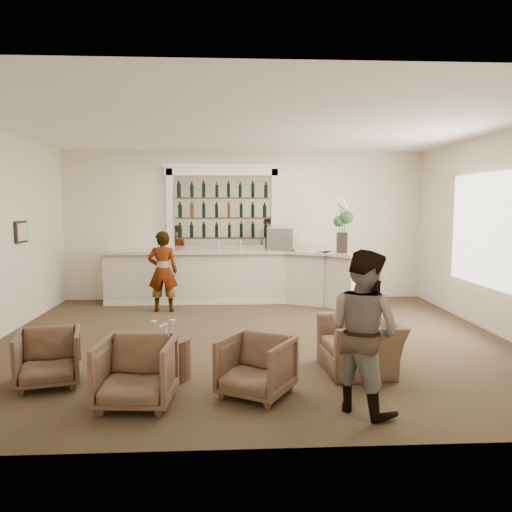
{
  "coord_description": "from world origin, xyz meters",
  "views": [
    {
      "loc": [
        -0.36,
        -7.65,
        2.14
      ],
      "look_at": [
        0.1,
        0.9,
        1.24
      ],
      "focal_mm": 35.0,
      "sensor_mm": 36.0,
      "label": 1
    }
  ],
  "objects_px": {
    "armchair_center": "(136,372)",
    "armchair_left": "(48,358)",
    "bar_counter": "(238,276)",
    "flower_vase": "(342,223)",
    "espresso_machine": "(279,239)",
    "armchair_right": "(256,366)",
    "cocktail_table": "(164,358)",
    "guest": "(363,331)",
    "armchair_far": "(360,345)",
    "sommelier": "(163,271)"
  },
  "relations": [
    {
      "from": "armchair_center",
      "to": "armchair_left",
      "type": "bearing_deg",
      "value": 154.57
    },
    {
      "from": "bar_counter",
      "to": "flower_vase",
      "type": "relative_size",
      "value": 5.24
    },
    {
      "from": "flower_vase",
      "to": "armchair_left",
      "type": "bearing_deg",
      "value": -136.53
    },
    {
      "from": "espresso_machine",
      "to": "flower_vase",
      "type": "relative_size",
      "value": 0.5
    },
    {
      "from": "bar_counter",
      "to": "armchair_left",
      "type": "height_order",
      "value": "bar_counter"
    },
    {
      "from": "armchair_right",
      "to": "cocktail_table",
      "type": "bearing_deg",
      "value": -178.7
    },
    {
      "from": "cocktail_table",
      "to": "guest",
      "type": "relative_size",
      "value": 0.39
    },
    {
      "from": "armchair_right",
      "to": "flower_vase",
      "type": "bearing_deg",
      "value": 97.6
    },
    {
      "from": "guest",
      "to": "armchair_right",
      "type": "relative_size",
      "value": 2.29
    },
    {
      "from": "armchair_right",
      "to": "espresso_machine",
      "type": "relative_size",
      "value": 1.35
    },
    {
      "from": "bar_counter",
      "to": "armchair_center",
      "type": "bearing_deg",
      "value": -102.25
    },
    {
      "from": "armchair_far",
      "to": "flower_vase",
      "type": "relative_size",
      "value": 0.94
    },
    {
      "from": "cocktail_table",
      "to": "armchair_right",
      "type": "distance_m",
      "value": 1.27
    },
    {
      "from": "sommelier",
      "to": "armchair_left",
      "type": "height_order",
      "value": "sommelier"
    },
    {
      "from": "sommelier",
      "to": "espresso_machine",
      "type": "xyz_separation_m",
      "value": [
        2.4,
        0.8,
        0.58
      ]
    },
    {
      "from": "bar_counter",
      "to": "espresso_machine",
      "type": "distance_m",
      "value": 1.2
    },
    {
      "from": "cocktail_table",
      "to": "armchair_far",
      "type": "bearing_deg",
      "value": 3.02
    },
    {
      "from": "flower_vase",
      "to": "armchair_right",
      "type": "bearing_deg",
      "value": -113.32
    },
    {
      "from": "guest",
      "to": "armchair_far",
      "type": "xyz_separation_m",
      "value": [
        0.3,
        1.21,
        -0.51
      ]
    },
    {
      "from": "sommelier",
      "to": "espresso_machine",
      "type": "bearing_deg",
      "value": -162.17
    },
    {
      "from": "armchair_right",
      "to": "armchair_far",
      "type": "height_order",
      "value": "same"
    },
    {
      "from": "sommelier",
      "to": "guest",
      "type": "bearing_deg",
      "value": 117.88
    },
    {
      "from": "armchair_center",
      "to": "espresso_machine",
      "type": "distance_m",
      "value": 5.95
    },
    {
      "from": "sommelier",
      "to": "armchair_right",
      "type": "height_order",
      "value": "sommelier"
    },
    {
      "from": "flower_vase",
      "to": "sommelier",
      "type": "bearing_deg",
      "value": -177.1
    },
    {
      "from": "flower_vase",
      "to": "espresso_machine",
      "type": "bearing_deg",
      "value": 153.01
    },
    {
      "from": "cocktail_table",
      "to": "armchair_far",
      "type": "xyz_separation_m",
      "value": [
        2.47,
        0.13,
        0.08
      ]
    },
    {
      "from": "sommelier",
      "to": "armchair_center",
      "type": "xyz_separation_m",
      "value": [
        0.32,
        -4.68,
        -0.44
      ]
    },
    {
      "from": "armchair_far",
      "to": "espresso_machine",
      "type": "bearing_deg",
      "value": -176.51
    },
    {
      "from": "espresso_machine",
      "to": "sommelier",
      "type": "bearing_deg",
      "value": -157.66
    },
    {
      "from": "armchair_right",
      "to": "espresso_machine",
      "type": "distance_m",
      "value": 5.44
    },
    {
      "from": "sommelier",
      "to": "armchair_center",
      "type": "bearing_deg",
      "value": 93.26
    },
    {
      "from": "espresso_machine",
      "to": "flower_vase",
      "type": "distance_m",
      "value": 1.42
    },
    {
      "from": "espresso_machine",
      "to": "flower_vase",
      "type": "bearing_deg",
      "value": -23.16
    },
    {
      "from": "sommelier",
      "to": "armchair_left",
      "type": "relative_size",
      "value": 2.22
    },
    {
      "from": "cocktail_table",
      "to": "guest",
      "type": "distance_m",
      "value": 2.5
    },
    {
      "from": "bar_counter",
      "to": "armchair_left",
      "type": "xyz_separation_m",
      "value": [
        -2.33,
        -4.81,
        -0.24
      ]
    },
    {
      "from": "guest",
      "to": "armchair_center",
      "type": "xyz_separation_m",
      "value": [
        -2.36,
        0.25,
        -0.48
      ]
    },
    {
      "from": "espresso_machine",
      "to": "armchair_left",
      "type": "bearing_deg",
      "value": -119.88
    },
    {
      "from": "armchair_center",
      "to": "armchair_far",
      "type": "height_order",
      "value": "armchair_center"
    },
    {
      "from": "cocktail_table",
      "to": "armchair_left",
      "type": "distance_m",
      "value": 1.34
    },
    {
      "from": "guest",
      "to": "armchair_left",
      "type": "distance_m",
      "value": 3.66
    },
    {
      "from": "guest",
      "to": "flower_vase",
      "type": "bearing_deg",
      "value": -49.25
    },
    {
      "from": "sommelier",
      "to": "armchair_left",
      "type": "bearing_deg",
      "value": 77.78
    },
    {
      "from": "armchair_far",
      "to": "flower_vase",
      "type": "height_order",
      "value": "flower_vase"
    },
    {
      "from": "bar_counter",
      "to": "cocktail_table",
      "type": "distance_m",
      "value": 4.76
    },
    {
      "from": "bar_counter",
      "to": "guest",
      "type": "relative_size",
      "value": 3.41
    },
    {
      "from": "sommelier",
      "to": "espresso_machine",
      "type": "distance_m",
      "value": 2.6
    },
    {
      "from": "armchair_left",
      "to": "espresso_machine",
      "type": "relative_size",
      "value": 1.33
    },
    {
      "from": "bar_counter",
      "to": "sommelier",
      "type": "bearing_deg",
      "value": -152.47
    }
  ]
}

